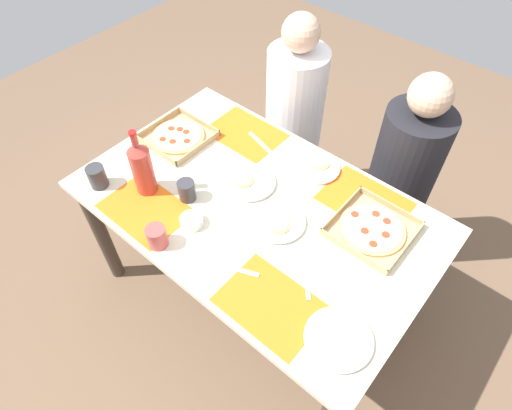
% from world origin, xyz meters
% --- Properties ---
extents(ground_plane, '(6.00, 6.00, 0.00)m').
position_xyz_m(ground_plane, '(0.00, 0.00, 0.00)').
color(ground_plane, brown).
extents(dining_table, '(1.50, 0.93, 0.76)m').
position_xyz_m(dining_table, '(0.00, 0.00, 0.65)').
color(dining_table, '#3F3328').
rests_on(dining_table, ground_plane).
extents(placemat_near_left, '(0.36, 0.26, 0.00)m').
position_xyz_m(placemat_near_left, '(-0.34, -0.32, 0.76)').
color(placemat_near_left, orange).
rests_on(placemat_near_left, dining_table).
extents(placemat_near_right, '(0.36, 0.26, 0.00)m').
position_xyz_m(placemat_near_right, '(0.34, -0.32, 0.76)').
color(placemat_near_right, orange).
rests_on(placemat_near_right, dining_table).
extents(placemat_far_left, '(0.36, 0.26, 0.00)m').
position_xyz_m(placemat_far_left, '(-0.34, 0.32, 0.76)').
color(placemat_far_left, orange).
rests_on(placemat_far_left, dining_table).
extents(placemat_far_right, '(0.36, 0.26, 0.00)m').
position_xyz_m(placemat_far_right, '(0.34, 0.32, 0.76)').
color(placemat_far_right, orange).
rests_on(placemat_far_right, dining_table).
extents(pizza_box_edge_far, '(0.29, 0.29, 0.04)m').
position_xyz_m(pizza_box_edge_far, '(-0.56, 0.08, 0.77)').
color(pizza_box_edge_far, tan).
rests_on(pizza_box_edge_far, dining_table).
extents(pizza_box_corner_left, '(0.30, 0.30, 0.04)m').
position_xyz_m(pizza_box_corner_left, '(0.44, 0.20, 0.77)').
color(pizza_box_corner_left, tan).
rests_on(pizza_box_corner_left, dining_table).
extents(plate_middle, '(0.23, 0.23, 0.03)m').
position_xyz_m(plate_middle, '(0.13, -0.02, 0.77)').
color(plate_middle, white).
rests_on(plate_middle, dining_table).
extents(plate_near_right, '(0.21, 0.21, 0.03)m').
position_xyz_m(plate_near_right, '(0.07, 0.34, 0.77)').
color(plate_near_right, white).
rests_on(plate_near_right, dining_table).
extents(plate_far_left, '(0.23, 0.23, 0.03)m').
position_xyz_m(plate_far_left, '(-0.10, 0.07, 0.77)').
color(plate_far_left, white).
rests_on(plate_far_left, dining_table).
extents(plate_near_left, '(0.23, 0.23, 0.02)m').
position_xyz_m(plate_near_left, '(0.59, -0.27, 0.77)').
color(plate_near_left, white).
rests_on(plate_near_left, dining_table).
extents(soda_bottle, '(0.09, 0.09, 0.32)m').
position_xyz_m(soda_bottle, '(-0.42, -0.24, 0.89)').
color(soda_bottle, '#B2382D').
rests_on(soda_bottle, dining_table).
extents(cup_dark, '(0.07, 0.07, 0.09)m').
position_xyz_m(cup_dark, '(-0.25, -0.16, 0.81)').
color(cup_dark, '#333338').
rests_on(cup_dark, dining_table).
extents(cup_red, '(0.08, 0.08, 0.10)m').
position_xyz_m(cup_red, '(-0.60, -0.35, 0.81)').
color(cup_red, '#333338').
rests_on(cup_red, dining_table).
extents(cup_clear_left, '(0.08, 0.08, 0.09)m').
position_xyz_m(cup_clear_left, '(-0.16, -0.40, 0.81)').
color(cup_clear_left, '#BF4742').
rests_on(cup_clear_left, dining_table).
extents(condiment_bowl, '(0.09, 0.09, 0.04)m').
position_xyz_m(condiment_bowl, '(-0.13, -0.25, 0.78)').
color(condiment_bowl, white).
rests_on(condiment_bowl, dining_table).
extents(knife_by_near_right, '(0.20, 0.10, 0.00)m').
position_xyz_m(knife_by_near_right, '(0.14, -0.30, 0.76)').
color(knife_by_near_right, '#B7B7BC').
rests_on(knife_by_near_right, dining_table).
extents(knife_by_near_left, '(0.21, 0.07, 0.00)m').
position_xyz_m(knife_by_near_left, '(-0.22, 0.31, 0.76)').
color(knife_by_near_left, '#B7B7BC').
rests_on(knife_by_near_left, dining_table).
extents(fork_by_far_right, '(0.14, 0.15, 0.00)m').
position_xyz_m(fork_by_far_right, '(0.37, -0.15, 0.76)').
color(fork_by_far_right, '#B7B7BC').
rests_on(fork_by_far_right, dining_table).
extents(diner_left_seat, '(0.32, 0.32, 1.21)m').
position_xyz_m(diner_left_seat, '(-0.34, 0.73, 0.54)').
color(diner_left_seat, white).
rests_on(diner_left_seat, ground_plane).
extents(diner_right_seat, '(0.32, 0.32, 1.17)m').
position_xyz_m(diner_right_seat, '(0.34, 0.73, 0.52)').
color(diner_right_seat, black).
rests_on(diner_right_seat, ground_plane).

